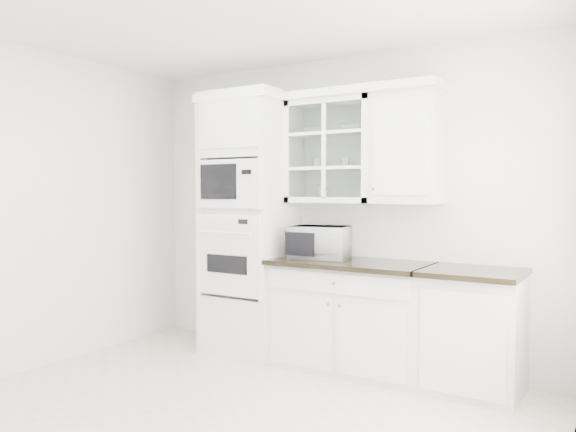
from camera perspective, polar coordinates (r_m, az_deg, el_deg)
The scene contains 13 objects.
ground at distance 3.92m, azimuth -7.34°, elevation -19.91°, with size 4.00×3.50×0.01m, color beige.
room_shell at distance 3.98m, azimuth -3.53°, elevation 6.55°, with size 4.00×3.50×2.70m.
oven_column at distance 5.21m, azimuth -3.92°, elevation -0.79°, with size 0.76×0.68×2.40m.
base_cabinet_run at distance 4.82m, azimuth 6.45°, elevation -9.93°, with size 1.32×0.67×0.92m.
extra_base_cabinet at distance 4.49m, azimuth 18.27°, elevation -10.96°, with size 0.72×0.67×0.92m.
upper_cabinet_glass at distance 4.95m, azimuth 4.59°, elevation 6.57°, with size 0.80×0.33×0.90m.
upper_cabinet_solid at distance 4.68m, azimuth 12.00°, elevation 6.76°, with size 0.55×0.33×0.90m, color white.
crown_molding at distance 5.04m, azimuth 3.39°, elevation 12.06°, with size 2.14×0.38×0.07m, color white.
countertop_microwave at distance 4.85m, azimuth 3.31°, elevation -2.67°, with size 0.49×0.40×0.28m, color white.
bowl_a at distance 5.05m, azimuth 2.79°, elevation 8.59°, with size 0.20×0.20×0.05m, color white.
bowl_b at distance 4.90m, azimuth 6.46°, elevation 8.80°, with size 0.18×0.18×0.06m, color white.
cup_a at distance 5.01m, azimuth 3.09°, elevation 5.40°, with size 0.11×0.11×0.08m, color white.
cup_b at distance 4.90m, azimuth 5.85°, elevation 5.45°, with size 0.09×0.09×0.08m, color white.
Camera 1 is at (2.30, -2.80, 1.50)m, focal length 35.00 mm.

